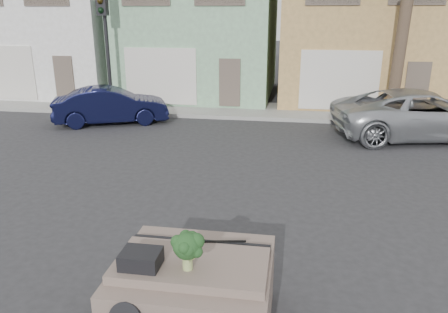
% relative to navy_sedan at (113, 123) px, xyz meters
% --- Properties ---
extents(ground_plane, '(120.00, 120.00, 0.00)m').
position_rel_navy_sedan_xyz_m(ground_plane, '(5.70, -7.71, 0.00)').
color(ground_plane, '#303033').
rests_on(ground_plane, ground).
extents(sidewalk, '(40.00, 3.00, 0.15)m').
position_rel_navy_sedan_xyz_m(sidewalk, '(5.70, 2.79, 0.07)').
color(sidewalk, gray).
rests_on(sidewalk, ground).
extents(townhouse_white, '(7.20, 8.20, 7.55)m').
position_rel_navy_sedan_xyz_m(townhouse_white, '(-5.30, 6.79, 3.77)').
color(townhouse_white, white).
rests_on(townhouse_white, ground).
extents(townhouse_mint, '(7.20, 8.20, 7.55)m').
position_rel_navy_sedan_xyz_m(townhouse_mint, '(2.20, 6.79, 3.77)').
color(townhouse_mint, '#85B38B').
rests_on(townhouse_mint, ground).
extents(townhouse_tan, '(7.20, 8.20, 7.55)m').
position_rel_navy_sedan_xyz_m(townhouse_tan, '(9.70, 6.79, 3.77)').
color(townhouse_tan, tan).
rests_on(townhouse_tan, ground).
extents(navy_sedan, '(4.48, 2.99, 1.40)m').
position_rel_navy_sedan_xyz_m(navy_sedan, '(0.00, 0.00, 0.00)').
color(navy_sedan, black).
rests_on(navy_sedan, ground).
extents(silver_pickup, '(6.31, 3.84, 1.63)m').
position_rel_navy_sedan_xyz_m(silver_pickup, '(11.17, -0.26, 0.00)').
color(silver_pickup, '#AEB1B6').
rests_on(silver_pickup, ground).
extents(traffic_signal, '(0.40, 0.40, 5.10)m').
position_rel_navy_sedan_xyz_m(traffic_signal, '(-0.80, 1.79, 2.55)').
color(traffic_signal, black).
rests_on(traffic_signal, ground).
extents(tree_near, '(4.40, 4.00, 8.50)m').
position_rel_navy_sedan_xyz_m(tree_near, '(10.70, 2.09, 4.25)').
color(tree_near, '#203C16').
rests_on(tree_near, ground).
extents(car_dashboard, '(2.00, 1.80, 1.12)m').
position_rel_navy_sedan_xyz_m(car_dashboard, '(5.70, -10.71, 0.56)').
color(car_dashboard, '#756358').
rests_on(car_dashboard, ground).
extents(instrument_hump, '(0.48, 0.38, 0.20)m').
position_rel_navy_sedan_xyz_m(instrument_hump, '(5.12, -11.06, 1.22)').
color(instrument_hump, black).
rests_on(instrument_hump, car_dashboard).
extents(wiper_arm, '(0.69, 0.15, 0.02)m').
position_rel_navy_sedan_xyz_m(wiper_arm, '(5.98, -10.33, 1.13)').
color(wiper_arm, black).
rests_on(wiper_arm, car_dashboard).
extents(broccoli, '(0.55, 0.55, 0.49)m').
position_rel_navy_sedan_xyz_m(broccoli, '(5.70, -11.03, 1.37)').
color(broccoli, '#1A3A18').
rests_on(broccoli, car_dashboard).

